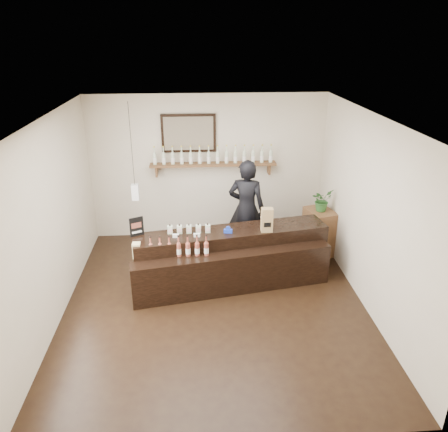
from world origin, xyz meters
The scene contains 10 objects.
ground centered at (0.00, 0.00, 0.00)m, with size 5.00×5.00×0.00m, color black.
room_shell centered at (0.00, 0.00, 1.70)m, with size 5.00×5.00×5.00m.
back_wall_decor centered at (-0.14, 2.37, 1.75)m, with size 2.66×0.96×1.69m.
counter centered at (0.30, 0.58, 0.42)m, with size 3.21×1.40×1.04m.
promo_sign centered at (-1.18, 0.60, 1.04)m, with size 0.21×0.11×0.31m.
paper_bag centered at (0.87, 0.62, 1.08)m, with size 0.18×0.14×0.39m.
tape_dispenser centered at (0.25, 0.60, 0.93)m, with size 0.14×0.07×0.11m.
side_cabinet centered at (2.00, 1.49, 0.43)m, with size 0.56×0.67×0.85m.
potted_plant centered at (2.00, 1.49, 1.05)m, with size 0.36×0.31×0.40m, color #2A5C24.
shopkeeper centered at (0.65, 1.55, 1.02)m, with size 0.74×0.49×2.04m, color black.
Camera 1 is at (-0.26, -5.65, 3.85)m, focal length 35.00 mm.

